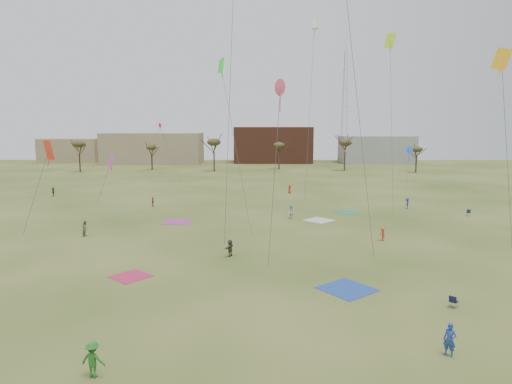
{
  "coord_description": "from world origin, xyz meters",
  "views": [
    {
      "loc": [
        0.32,
        -32.41,
        12.06
      ],
      "look_at": [
        0.0,
        12.0,
        5.5
      ],
      "focal_mm": 31.03,
      "sensor_mm": 36.0,
      "label": 1
    }
  ],
  "objects_px": {
    "radio_tower": "(344,106)",
    "camp_chair_right": "(468,214)",
    "flyer_near_right": "(450,340)",
    "flyer_near_center": "(93,360)",
    "camp_chair_center": "(453,304)"
  },
  "relations": [
    {
      "from": "camp_chair_right",
      "to": "flyer_near_right",
      "type": "bearing_deg",
      "value": -77.26
    },
    {
      "from": "flyer_near_right",
      "to": "camp_chair_center",
      "type": "bearing_deg",
      "value": 104.62
    },
    {
      "from": "camp_chair_center",
      "to": "camp_chair_right",
      "type": "distance_m",
      "value": 34.7
    },
    {
      "from": "flyer_near_center",
      "to": "camp_chair_center",
      "type": "height_order",
      "value": "flyer_near_center"
    },
    {
      "from": "flyer_near_right",
      "to": "radio_tower",
      "type": "xyz_separation_m",
      "value": [
        19.58,
        135.36,
        18.3
      ]
    },
    {
      "from": "camp_chair_center",
      "to": "camp_chair_right",
      "type": "relative_size",
      "value": 1.0
    },
    {
      "from": "flyer_near_center",
      "to": "camp_chair_center",
      "type": "xyz_separation_m",
      "value": [
        21.15,
        8.5,
        -0.64
      ]
    },
    {
      "from": "flyer_near_center",
      "to": "flyer_near_right",
      "type": "bearing_deg",
      "value": -165.53
    },
    {
      "from": "flyer_near_right",
      "to": "radio_tower",
      "type": "distance_m",
      "value": 137.99
    },
    {
      "from": "radio_tower",
      "to": "camp_chair_center",
      "type": "bearing_deg",
      "value": -97.32
    },
    {
      "from": "flyer_near_center",
      "to": "camp_chair_right",
      "type": "height_order",
      "value": "flyer_near_center"
    },
    {
      "from": "flyer_near_center",
      "to": "camp_chair_right",
      "type": "distance_m",
      "value": 53.91
    },
    {
      "from": "radio_tower",
      "to": "camp_chair_right",
      "type": "bearing_deg",
      "value": -90.65
    },
    {
      "from": "flyer_near_right",
      "to": "camp_chair_right",
      "type": "distance_m",
      "value": 41.74
    },
    {
      "from": "flyer_near_center",
      "to": "radio_tower",
      "type": "bearing_deg",
      "value": -97.58
    }
  ]
}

